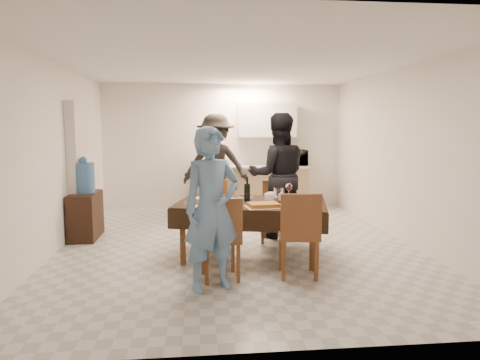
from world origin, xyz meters
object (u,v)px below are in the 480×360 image
Objects in this scene: microwave at (292,158)px; person_kitchen at (216,165)px; water_jug at (84,178)px; dining_table at (251,204)px; savoury_tart at (263,205)px; wine_bottle at (247,189)px; person_far at (278,176)px; console at (86,216)px; water_pitcher at (279,195)px; person_near at (212,209)px.

microwave is 0.30× the size of person_kitchen.
water_jug is 0.80× the size of microwave.
savoury_tart is (0.10, -0.38, 0.06)m from dining_table.
person_kitchen is (-0.28, 2.78, 0.07)m from wine_bottle.
wine_bottle is at bearing 67.62° from microwave.
savoury_tart is 1.51m from person_far.
console is 2.71m from wine_bottle.
microwave is at bearing 67.62° from wine_bottle.
savoury_tart is 3.25m from person_kitchen.
wine_bottle is at bearing -26.52° from water_jug.
water_pitcher is (0.40, -0.10, -0.07)m from wine_bottle.
water_pitcher is 1.12m from person_far.
savoury_tart is (2.52, -1.61, -0.17)m from water_jug.
person_far is at bearing -3.51° from console.
water_pitcher is 2.97m from person_kitchen.
savoury_tart reaches higher than console.
water_jug is (0.00, 0.00, 0.59)m from console.
person_near is at bearing -93.23° from person_kitchen.
person_far reaches higher than microwave.
water_pitcher is (2.77, -1.28, -0.10)m from water_jug.
savoury_tart is at bearing -82.36° from person_kitchen.
console is 3.02m from savoury_tart.
dining_table is 1.20m from person_near.
savoury_tart is 3.86m from microwave.
wine_bottle is at bearing 165.96° from water_pitcher.
water_pitcher is at bearing 80.95° from person_far.
person_kitchen is at bearing 65.15° from person_near.
dining_table is 2.73m from water_jug.
person_kitchen is (0.22, 3.88, 0.12)m from person_near.
dining_table is at bearing 63.61° from person_far.
console is 0.40× the size of person_far.
water_pitcher is 0.45× the size of savoury_tart.
wine_bottle is at bearing 60.29° from person_far.
person_kitchen reaches higher than microwave.
dining_table is 1.10× the size of person_far.
person_far is at bearing 72.53° from savoury_tart.
person_far is at bearing -3.51° from water_jug.
person_kitchen reaches higher than water_jug.
console is 0.59m from water_jug.
console is 1.81× the size of savoury_tart.
savoury_tart is at bearing -32.62° from console.
dining_table is 10.97× the size of water_pitcher.
person_kitchen reaches higher than dining_table.
water_pitcher is 0.33× the size of microwave.
console is at bearing -142.54° from person_kitchen.
water_jug is 2.43× the size of water_pitcher.
savoury_tart is at bearing -70.77° from wine_bottle.
dining_table is at bearing -26.99° from console.
microwave is 2.35m from person_far.
person_kitchen is at bearing 103.29° from water_pitcher.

